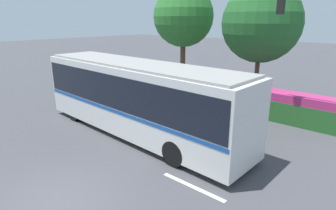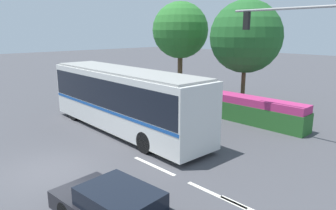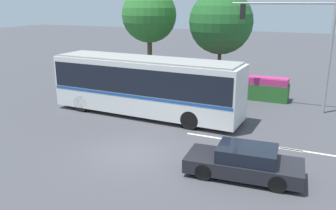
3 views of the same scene
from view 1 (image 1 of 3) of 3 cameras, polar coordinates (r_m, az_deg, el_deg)
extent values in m
plane|color=#444449|center=(9.26, -21.11, -18.10)|extent=(140.00, 140.00, 0.00)
cube|color=silver|center=(12.75, -6.38, 1.50)|extent=(11.39, 2.92, 3.02)
cube|color=black|center=(12.63, -6.46, 3.62)|extent=(11.17, 2.95, 1.45)
cube|color=#194C9E|center=(12.85, -6.33, -0.06)|extent=(11.28, 2.94, 0.14)
cube|color=black|center=(17.27, -18.91, 6.04)|extent=(0.14, 2.12, 1.69)
cube|color=#959592|center=(12.42, -6.62, 8.46)|extent=(10.93, 2.70, 0.10)
cylinder|color=black|center=(15.59, -18.62, -1.24)|extent=(1.01, 0.34, 1.00)
cylinder|color=black|center=(16.67, -12.05, 0.46)|extent=(1.01, 0.34, 1.00)
cylinder|color=black|center=(10.29, 1.32, -9.88)|extent=(1.01, 0.34, 1.00)
cylinder|color=black|center=(11.86, 8.44, -6.25)|extent=(1.01, 0.34, 1.00)
cube|color=black|center=(13.83, 22.21, 18.73)|extent=(0.30, 0.22, 0.90)
cylinder|color=yellow|center=(13.94, 22.38, 18.68)|extent=(0.18, 0.02, 0.18)
cylinder|color=green|center=(13.93, 22.23, 17.46)|extent=(0.18, 0.02, 0.18)
cube|color=#286028|center=(16.15, 21.05, -0.68)|extent=(6.58, 1.25, 1.10)
cube|color=#B22D6B|center=(15.94, 21.34, 1.95)|extent=(6.44, 1.19, 0.43)
cylinder|color=brown|center=(21.71, 3.03, 8.44)|extent=(0.39, 0.39, 3.81)
sphere|color=#2D752D|center=(21.47, 3.18, 17.71)|extent=(4.43, 4.43, 4.43)
cylinder|color=brown|center=(18.75, 17.67, 5.41)|extent=(0.28, 0.28, 3.25)
sphere|color=#236028|center=(18.41, 18.63, 15.64)|extent=(4.77, 4.77, 4.77)
cube|color=silver|center=(9.38, 5.09, -16.36)|extent=(2.40, 0.16, 0.01)
camera|label=2|loc=(4.44, 146.35, -12.16)|focal=33.07mm
camera|label=3|loc=(9.51, -141.22, -5.70)|focal=38.00mm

